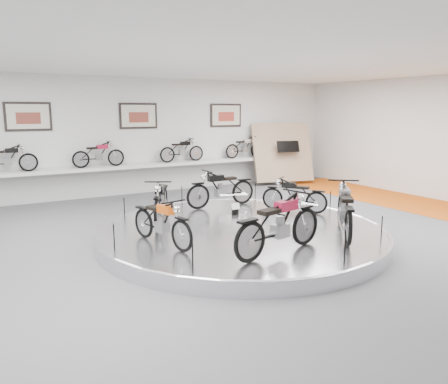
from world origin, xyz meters
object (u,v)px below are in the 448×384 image
bike_a (294,195)px  bike_c (161,200)px  bike_d (162,221)px  bike_e (279,224)px  bike_f (345,209)px  shelf (143,166)px  display_platform (242,234)px  bike_b (221,188)px

bike_a → bike_c: bike_c is taller
bike_d → bike_e: bike_e is taller
bike_f → shelf: bearing=50.1°
display_platform → bike_b: size_ratio=3.67×
bike_f → display_platform: bearing=82.4°
bike_e → bike_f: 1.92m
bike_b → bike_c: 2.13m
bike_c → bike_d: 1.85m
bike_c → bike_e: bike_e is taller
display_platform → bike_a: bike_a is taller
shelf → bike_c: 5.18m
bike_d → bike_f: bearing=56.5°
bike_e → bike_d: bearing=124.7°
display_platform → bike_a: size_ratio=4.32×
bike_d → bike_e: 2.28m
bike_b → bike_e: bike_e is taller
bike_b → bike_e: size_ratio=0.92×
display_platform → bike_f: bearing=-47.2°
bike_f → bike_d: bearing=109.2°
bike_b → bike_f: (0.84, -3.71, 0.05)m
shelf → bike_a: size_ratio=7.43×
display_platform → bike_c: 2.07m
display_platform → bike_a: 2.18m
bike_d → bike_c: bearing=145.0°
shelf → bike_e: size_ratio=5.79×
bike_e → bike_f: (1.90, 0.26, -0.00)m
bike_a → bike_c: (-3.36, 0.77, 0.08)m
bike_a → bike_f: 2.31m
bike_c → shelf: bearing=-165.9°
shelf → bike_c: (-1.36, -4.99, -0.18)m
bike_b → bike_c: size_ratio=0.99×
bike_d → shelf: bearing=149.9°
bike_c → bike_d: bike_c is taller
display_platform → bike_e: 2.05m
bike_a → display_platform: bearing=74.2°
bike_b → bike_e: (-1.06, -3.97, 0.05)m
shelf → bike_f: bearing=-79.4°
shelf → bike_f: bike_f is taller
bike_c → bike_e: size_ratio=0.93×
bike_d → bike_a: bearing=89.9°
shelf → bike_a: 6.11m
bike_b → bike_a: bearing=133.5°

